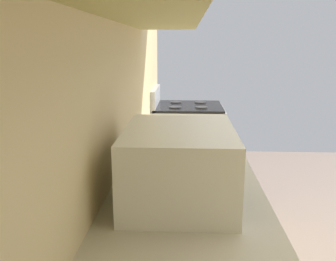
# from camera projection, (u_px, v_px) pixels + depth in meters

# --- Properties ---
(wall_back) EXTENTS (4.13, 0.12, 2.64)m
(wall_back) POSITION_uv_depth(u_px,v_px,m) (111.00, 74.00, 1.75)
(wall_back) COLOR beige
(wall_back) RESTS_ON ground_plane
(oven_range) EXTENTS (0.65, 0.66, 1.07)m
(oven_range) POSITION_uv_depth(u_px,v_px,m) (188.00, 152.00, 3.47)
(oven_range) COLOR #B7BABF
(oven_range) RESTS_ON ground_plane
(microwave) EXTENTS (0.52, 0.40, 0.27)m
(microwave) POSITION_uv_depth(u_px,v_px,m) (180.00, 164.00, 1.35)
(microwave) COLOR white
(microwave) RESTS_ON counter_run
(bowl) EXTENTS (0.15, 0.15, 0.07)m
(bowl) POSITION_uv_depth(u_px,v_px,m) (194.00, 128.00, 2.38)
(bowl) COLOR silver
(bowl) RESTS_ON counter_run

